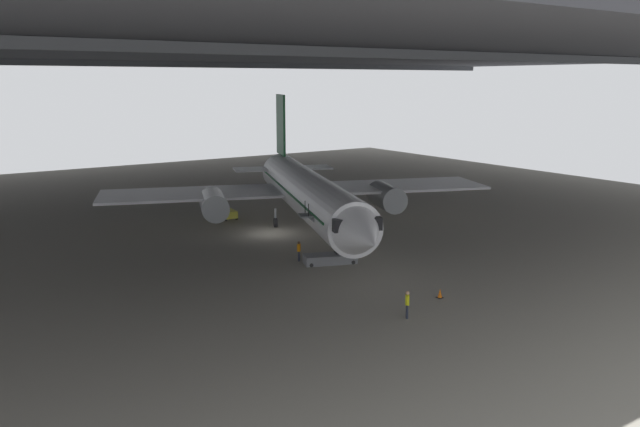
{
  "coord_description": "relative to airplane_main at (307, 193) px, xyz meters",
  "views": [
    {
      "loc": [
        -27.87,
        -49.52,
        13.64
      ],
      "look_at": [
        1.7,
        -5.67,
        2.66
      ],
      "focal_mm": 36.07,
      "sensor_mm": 36.0,
      "label": 1
    }
  ],
  "objects": [
    {
      "name": "traffic_cone_orange",
      "position": [
        -3.08,
        -20.38,
        -3.28
      ],
      "size": [
        0.36,
        0.36,
        0.6
      ],
      "color": "black",
      "rests_on": "ground_plane"
    },
    {
      "name": "crew_worker_near_nose",
      "position": [
        -7.23,
        -21.9,
        -2.63
      ],
      "size": [
        0.4,
        0.45,
        1.66
      ],
      "color": "#232838",
      "rests_on": "ground_plane"
    },
    {
      "name": "airplane_main",
      "position": [
        0.0,
        0.0,
        0.0
      ],
      "size": [
        37.57,
        37.77,
        12.13
      ],
      "color": "white",
      "rests_on": "ground_plane"
    },
    {
      "name": "crew_worker_by_stairs",
      "position": [
        -6.01,
        -8.08,
        -2.69
      ],
      "size": [
        0.4,
        0.44,
        1.56
      ],
      "color": "#232838",
      "rests_on": "ground_plane"
    },
    {
      "name": "hangar_structure",
      "position": [
        -3.56,
        14.76,
        13.0
      ],
      "size": [
        121.0,
        99.0,
        17.22
      ],
      "color": "#4C4F54",
      "rests_on": "ground_plane"
    },
    {
      "name": "baggage_tug",
      "position": [
        -3.71,
        8.85,
        -3.05
      ],
      "size": [
        1.49,
        2.31,
        0.9
      ],
      "color": "yellow",
      "rests_on": "ground_plane"
    },
    {
      "name": "boarding_stairs",
      "position": [
        -4.41,
        -9.89,
        -2.83
      ],
      "size": [
        4.55,
        2.83,
        4.8
      ],
      "color": "slate",
      "rests_on": "ground_plane"
    },
    {
      "name": "ground_plane",
      "position": [
        -3.45,
        0.99,
        -3.57
      ],
      "size": [
        110.0,
        110.0,
        0.0
      ],
      "primitive_type": "plane",
      "color": "gray"
    }
  ]
}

